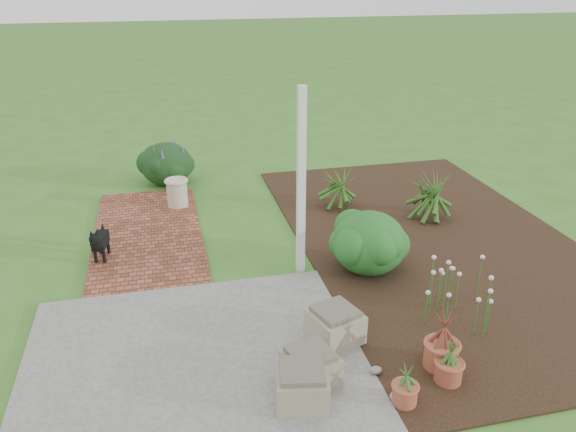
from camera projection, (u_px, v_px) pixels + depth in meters
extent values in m
plane|color=#3C6A21|center=(280.00, 277.00, 7.44)|extent=(80.00, 80.00, 0.00)
cube|color=#60605D|center=(197.00, 376.00, 5.62)|extent=(3.50, 3.50, 0.04)
cube|color=brown|center=(148.00, 233.00, 8.63)|extent=(1.60, 3.50, 0.04)
cube|color=black|center=(436.00, 241.00, 8.41)|extent=(4.00, 7.00, 0.03)
cube|color=white|center=(301.00, 185.00, 7.09)|extent=(0.10, 0.10, 2.50)
cube|color=gray|center=(310.00, 368.00, 5.46)|extent=(0.58, 0.58, 0.31)
cube|color=gray|center=(302.00, 387.00, 5.22)|extent=(0.56, 0.56, 0.32)
cube|color=gray|center=(335.00, 326.00, 6.08)|extent=(0.63, 0.63, 0.33)
cube|color=black|center=(100.00, 240.00, 7.76)|extent=(0.23, 0.40, 0.17)
cylinder|color=black|center=(95.00, 256.00, 7.70)|extent=(0.05, 0.05, 0.19)
cylinder|color=black|center=(104.00, 256.00, 7.71)|extent=(0.05, 0.05, 0.19)
cylinder|color=black|center=(100.00, 247.00, 7.95)|extent=(0.05, 0.05, 0.19)
cylinder|color=black|center=(108.00, 247.00, 7.95)|extent=(0.05, 0.05, 0.19)
sphere|color=black|center=(95.00, 239.00, 7.49)|extent=(0.16, 0.16, 0.16)
cone|color=black|center=(103.00, 227.00, 7.89)|extent=(0.08, 0.12, 0.14)
cylinder|color=beige|center=(177.00, 193.00, 9.49)|extent=(0.39, 0.39, 0.46)
ellipsoid|color=#0D3F11|center=(369.00, 241.00, 7.42)|extent=(1.06, 1.06, 0.84)
cylinder|color=#9A4F34|center=(441.00, 355.00, 5.70)|extent=(0.45, 0.45, 0.28)
cylinder|color=#9A4834|center=(449.00, 371.00, 5.50)|extent=(0.31, 0.31, 0.22)
cylinder|color=#A04B36|center=(405.00, 394.00, 5.23)|extent=(0.27, 0.27, 0.20)
ellipsoid|color=black|center=(167.00, 163.00, 10.51)|extent=(1.23, 1.23, 0.82)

